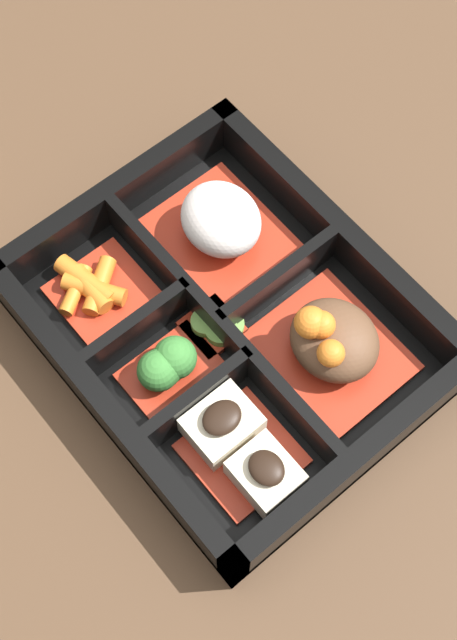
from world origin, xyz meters
TOP-DOWN VIEW (x-y plane):
  - ground_plane at (0.00, 0.00)m, footprint 3.00×3.00m
  - bento_base at (0.00, 0.00)m, footprint 0.26×0.22m
  - bento_rim at (-0.00, -0.00)m, footprint 0.26×0.22m
  - bowl_rice at (-0.06, 0.04)m, footprint 0.10×0.08m
  - bowl_stew at (0.06, 0.04)m, footprint 0.10×0.08m
  - bowl_carrots at (-0.08, -0.05)m, footprint 0.07×0.06m
  - bowl_greens at (-0.00, -0.05)m, footprint 0.04×0.06m
  - bowl_tofu at (0.07, -0.05)m, footprint 0.08×0.06m
  - bowl_pickles at (-0.01, -0.01)m, footprint 0.04×0.04m

SIDE VIEW (x-z plane):
  - ground_plane at x=0.00m, z-range 0.00..0.00m
  - bento_base at x=0.00m, z-range 0.00..0.01m
  - bowl_pickles at x=-0.01m, z-range 0.01..0.02m
  - bowl_carrots at x=-0.08m, z-range 0.01..0.03m
  - bento_rim at x=0.00m, z-range 0.00..0.04m
  - bowl_tofu at x=0.07m, z-range 0.01..0.04m
  - bowl_greens at x=0.00m, z-range 0.01..0.04m
  - bowl_stew at x=0.06m, z-range 0.00..0.06m
  - bowl_rice at x=-0.06m, z-range 0.01..0.05m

